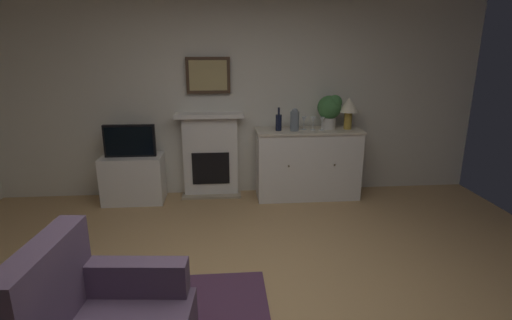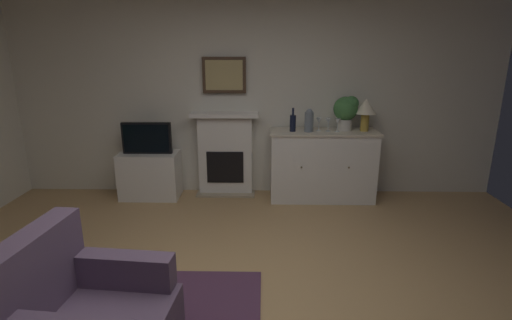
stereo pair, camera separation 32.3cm
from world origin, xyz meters
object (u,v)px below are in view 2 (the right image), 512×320
(framed_picture, at_px, (224,75))
(wine_bottle, at_px, (293,123))
(sideboard_cabinet, at_px, (322,165))
(table_lamp, at_px, (366,109))
(tv_set, at_px, (147,138))
(vase_decorative, at_px, (309,120))
(fireplace_unit, at_px, (226,154))
(wine_glass_left, at_px, (319,121))
(tv_cabinet, at_px, (150,175))
(wine_glass_center, at_px, (328,122))
(wine_glass_right, at_px, (338,122))
(potted_plant_small, at_px, (346,110))

(framed_picture, relative_size, wine_bottle, 1.90)
(framed_picture, bearing_deg, wine_bottle, -16.16)
(sideboard_cabinet, distance_m, table_lamp, 0.88)
(tv_set, bearing_deg, vase_decorative, -1.18)
(sideboard_cabinet, height_order, table_lamp, table_lamp)
(fireplace_unit, relative_size, table_lamp, 2.75)
(framed_picture, bearing_deg, wine_glass_left, -10.21)
(table_lamp, distance_m, tv_cabinet, 2.87)
(tv_set, bearing_deg, fireplace_unit, 10.77)
(fireplace_unit, bearing_deg, sideboard_cabinet, -8.04)
(sideboard_cabinet, bearing_deg, tv_cabinet, 179.61)
(framed_picture, xyz_separation_m, wine_glass_center, (1.30, -0.25, -0.54))
(wine_glass_right, bearing_deg, tv_set, 179.17)
(wine_bottle, xyz_separation_m, tv_set, (-1.84, 0.02, -0.21))
(wine_glass_center, distance_m, tv_cabinet, 2.39)
(tv_cabinet, bearing_deg, wine_glass_center, -0.98)
(framed_picture, height_order, wine_bottle, framed_picture)
(framed_picture, relative_size, wine_glass_left, 3.33)
(fireplace_unit, bearing_deg, tv_set, -169.23)
(wine_glass_center, height_order, vase_decorative, vase_decorative)
(fireplace_unit, height_order, potted_plant_small, potted_plant_small)
(vase_decorative, bearing_deg, tv_set, 178.82)
(sideboard_cabinet, relative_size, wine_glass_right, 8.12)
(wine_glass_left, distance_m, wine_glass_center, 0.11)
(fireplace_unit, relative_size, potted_plant_small, 2.56)
(sideboard_cabinet, distance_m, vase_decorative, 0.62)
(sideboard_cabinet, bearing_deg, wine_glass_center, -28.15)
(wine_glass_left, relative_size, potted_plant_small, 0.38)
(wine_bottle, xyz_separation_m, tv_cabinet, (-1.84, 0.04, -0.71))
(fireplace_unit, height_order, vase_decorative, vase_decorative)
(framed_picture, xyz_separation_m, table_lamp, (1.75, -0.22, -0.39))
(wine_bottle, relative_size, wine_glass_left, 1.76)
(wine_glass_left, relative_size, tv_cabinet, 0.22)
(tv_set, bearing_deg, wine_glass_left, 0.43)
(wine_bottle, relative_size, vase_decorative, 1.03)
(framed_picture, bearing_deg, vase_decorative, -14.43)
(sideboard_cabinet, relative_size, tv_cabinet, 1.79)
(wine_glass_right, relative_size, tv_set, 0.27)
(fireplace_unit, distance_m, vase_decorative, 1.19)
(sideboard_cabinet, height_order, wine_glass_right, wine_glass_right)
(framed_picture, distance_m, tv_set, 1.26)
(potted_plant_small, bearing_deg, vase_decorative, -168.49)
(framed_picture, relative_size, table_lamp, 1.38)
(table_lamp, bearing_deg, wine_glass_left, 179.18)
(table_lamp, distance_m, wine_glass_right, 0.38)
(wine_bottle, distance_m, tv_cabinet, 1.97)
(fireplace_unit, xyz_separation_m, table_lamp, (1.75, -0.18, 0.63))
(fireplace_unit, bearing_deg, tv_cabinet, -170.55)
(wine_glass_left, distance_m, tv_set, 2.18)
(framed_picture, relative_size, potted_plant_small, 1.28)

